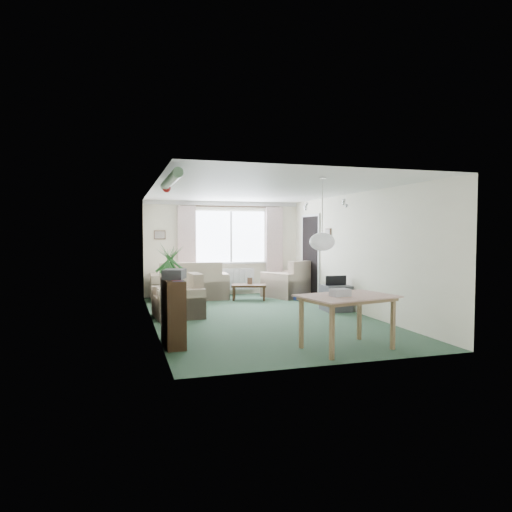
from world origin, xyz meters
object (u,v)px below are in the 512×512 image
object	(u,v)px
tv_cube	(336,298)
dining_table	(347,323)
armchair_corner	(288,279)
sofa	(189,280)
pet_bed	(302,297)
armchair_left	(178,295)
houseplant	(170,282)
coffee_table	(249,292)
bookshelf	(173,312)

from	to	relation	value
tv_cube	dining_table	bearing A→B (deg)	-110.30
tv_cube	armchair_corner	bearing A→B (deg)	99.45
sofa	pet_bed	size ratio (longest dim) A/B	3.48
armchair_left	pet_bed	size ratio (longest dim) A/B	1.77
armchair_corner	houseplant	size ratio (longest dim) A/B	0.74
armchair_corner	tv_cube	xyz separation A→B (m)	(0.22, -2.18, -0.19)
armchair_corner	dining_table	size ratio (longest dim) A/B	0.88
armchair_left	pet_bed	bearing A→B (deg)	110.39
tv_cube	armchair_left	bearing A→B (deg)	179.20
armchair_left	coffee_table	bearing A→B (deg)	127.82
coffee_table	armchair_corner	bearing A→B (deg)	11.56
sofa	armchair_corner	xyz separation A→B (m)	(2.43, -0.33, 0.00)
houseplant	coffee_table	bearing A→B (deg)	41.58
armchair_corner	tv_cube	world-z (taller)	armchair_corner
houseplant	dining_table	size ratio (longest dim) A/B	1.19
sofa	coffee_table	world-z (taller)	sofa
bookshelf	dining_table	world-z (taller)	bookshelf
sofa	armchair_corner	world-z (taller)	armchair_corner
armchair_corner	pet_bed	xyz separation A→B (m)	(0.17, -0.49, -0.40)
sofa	armchair_corner	size ratio (longest dim) A/B	1.78
sofa	armchair_left	world-z (taller)	sofa
sofa	dining_table	distance (m)	5.53
armchair_left	tv_cube	xyz separation A→B (m)	(3.20, -0.24, -0.15)
coffee_table	bookshelf	distance (m)	4.51
tv_cube	pet_bed	xyz separation A→B (m)	(-0.06, 1.69, -0.21)
bookshelf	houseplant	bearing A→B (deg)	82.70
armchair_left	bookshelf	xyz separation A→B (m)	(-0.34, -2.20, 0.06)
coffee_table	houseplant	distance (m)	2.78
houseplant	tv_cube	size ratio (longest dim) A/B	2.38
armchair_left	bookshelf	world-z (taller)	bookshelf
bookshelf	tv_cube	size ratio (longest dim) A/B	1.64
armchair_corner	armchair_left	world-z (taller)	armchair_corner
houseplant	pet_bed	bearing A→B (deg)	25.15
coffee_table	bookshelf	size ratio (longest dim) A/B	0.86
armchair_left	tv_cube	distance (m)	3.21
houseplant	pet_bed	size ratio (longest dim) A/B	2.64
armchair_left	dining_table	distance (m)	3.65
armchair_left	coffee_table	xyz separation A→B (m)	(1.89, 1.72, -0.23)
sofa	houseplant	distance (m)	2.47
sofa	houseplant	bearing A→B (deg)	75.45
pet_bed	bookshelf	bearing A→B (deg)	-133.70
pet_bed	armchair_corner	bearing A→B (deg)	108.77
sofa	tv_cube	bearing A→B (deg)	138.49
dining_table	armchair_left	bearing A→B (deg)	122.20
dining_table	tv_cube	distance (m)	3.11
bookshelf	pet_bed	size ratio (longest dim) A/B	1.82
sofa	bookshelf	size ratio (longest dim) A/B	1.91
armchair_left	bookshelf	size ratio (longest dim) A/B	0.97
bookshelf	sofa	bearing A→B (deg)	76.63
houseplant	dining_table	xyz separation A→B (m)	(2.09, -2.99, -0.32)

